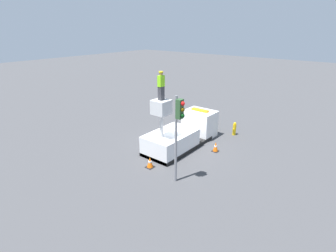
% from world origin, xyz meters
% --- Properties ---
extents(ground_plane, '(120.00, 120.00, 0.00)m').
position_xyz_m(ground_plane, '(0.00, 0.00, 0.00)').
color(ground_plane, '#424244').
extents(bucket_truck, '(6.38, 2.37, 3.86)m').
position_xyz_m(bucket_truck, '(0.44, 0.00, 0.84)').
color(bucket_truck, black).
rests_on(bucket_truck, ground).
extents(worker, '(0.40, 0.26, 1.75)m').
position_xyz_m(worker, '(-1.84, 0.00, 4.74)').
color(worker, '#38383D').
rests_on(worker, bucket_truck).
extents(traffic_light_pole, '(0.34, 0.57, 4.89)m').
position_xyz_m(traffic_light_pole, '(-3.62, -2.65, 3.47)').
color(traffic_light_pole, gray).
rests_on(traffic_light_pole, ground).
extents(fire_hydrant, '(0.50, 0.26, 1.06)m').
position_xyz_m(fire_hydrant, '(4.57, -2.10, 0.52)').
color(fire_hydrant, gold).
rests_on(fire_hydrant, ground).
extents(traffic_cone_rear, '(0.47, 0.47, 0.70)m').
position_xyz_m(traffic_cone_rear, '(-3.40, -0.38, 0.33)').
color(traffic_cone_rear, black).
rests_on(traffic_cone_rear, ground).
extents(traffic_cone_curbside, '(0.42, 0.42, 0.72)m').
position_xyz_m(traffic_cone_curbside, '(1.05, -2.41, 0.34)').
color(traffic_cone_curbside, black).
rests_on(traffic_cone_curbside, ground).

